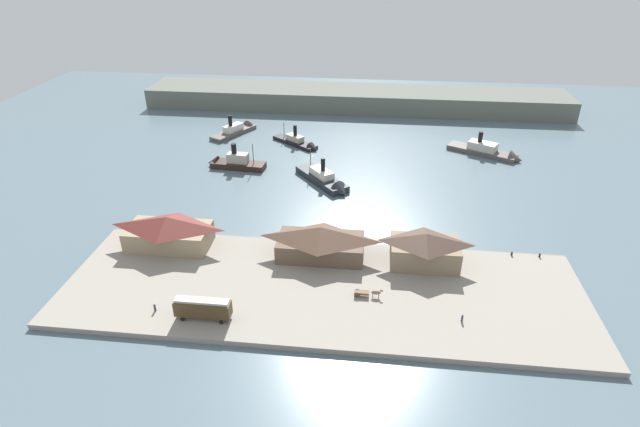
{
  "coord_description": "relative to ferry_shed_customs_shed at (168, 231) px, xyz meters",
  "views": [
    {
      "loc": [
        9.22,
        -107.93,
        66.86
      ],
      "look_at": [
        -3.92,
        8.76,
        2.0
      ],
      "focal_mm": 28.48,
      "sensor_mm": 36.0,
      "label": 1
    }
  ],
  "objects": [
    {
      "name": "horse_cart",
      "position": [
        47.61,
        -14.36,
        -3.02
      ],
      "size": [
        5.9,
        1.36,
        1.87
      ],
      "color": "brown",
      "rests_on": "quay_promenade"
    },
    {
      "name": "seawall_edge",
      "position": [
        38.08,
        5.93,
        -4.65
      ],
      "size": [
        110.0,
        0.8,
        1.0
      ],
      "primitive_type": "cube",
      "color": "slate",
      "rests_on": "ground"
    },
    {
      "name": "mooring_post_east",
      "position": [
        80.65,
        4.73,
        -3.5
      ],
      "size": [
        0.44,
        0.44,
        0.9
      ],
      "primitive_type": "cylinder",
      "color": "black",
      "rests_on": "quay_promenade"
    },
    {
      "name": "quay_promenade",
      "position": [
        38.08,
        -12.47,
        -4.55
      ],
      "size": [
        110.0,
        36.0,
        1.2
      ],
      "primitive_type": "cube",
      "color": "gray",
      "rests_on": "ground"
    },
    {
      "name": "ferry_near_quay",
      "position": [
        -4.58,
        82.54,
        -3.91
      ],
      "size": [
        14.96,
        21.53,
        9.49
      ],
      "color": "#514C47",
      "rests_on": "ground"
    },
    {
      "name": "ferry_shed_east_terminal",
      "position": [
        36.39,
        -0.27,
        -0.1
      ],
      "size": [
        20.15,
        10.48,
        7.56
      ],
      "color": "brown",
      "rests_on": "quay_promenade"
    },
    {
      "name": "ferry_shed_west_terminal",
      "position": [
        59.99,
        -0.88,
        0.0
      ],
      "size": [
        15.49,
        9.75,
        7.79
      ],
      "color": "#847056",
      "rests_on": "quay_promenade"
    },
    {
      "name": "mooring_post_west",
      "position": [
        86.93,
        4.72,
        -3.5
      ],
      "size": [
        0.44,
        0.44,
        0.9
      ],
      "primitive_type": "cylinder",
      "color": "black",
      "rests_on": "quay_promenade"
    },
    {
      "name": "ferry_moored_west",
      "position": [
        20.84,
        71.3,
        -4.05
      ],
      "size": [
        19.07,
        16.05,
        8.61
      ],
      "color": "black",
      "rests_on": "ground"
    },
    {
      "name": "pedestrian_by_tram",
      "position": [
        66.08,
        -20.06,
        -3.19
      ],
      "size": [
        0.41,
        0.41,
        1.66
      ],
      "color": "#33384C",
      "rests_on": "quay_promenade"
    },
    {
      "name": "ferry_mid_harbor",
      "position": [
        1.96,
        49.71,
        -3.51
      ],
      "size": [
        19.44,
        6.84,
        10.16
      ],
      "color": "black",
      "rests_on": "ground"
    },
    {
      "name": "ferry_departing_north",
      "position": [
        33.67,
        39.92,
        -3.75
      ],
      "size": [
        19.12,
        21.72,
        10.52
      ],
      "color": "#23282D",
      "rests_on": "ground"
    },
    {
      "name": "ferry_shed_customs_shed",
      "position": [
        0.0,
        0.0,
        0.0
      ],
      "size": [
        19.7,
        10.45,
        7.77
      ],
      "color": "#998466",
      "rests_on": "quay_promenade"
    },
    {
      "name": "ground_plane",
      "position": [
        38.08,
        9.53,
        -5.15
      ],
      "size": [
        320.0,
        320.0,
        0.0
      ],
      "primitive_type": "plane",
      "color": "slate"
    },
    {
      "name": "pedestrian_at_waters_edge",
      "position": [
        21.46,
        -25.69,
        -3.2
      ],
      "size": [
        0.4,
        0.4,
        1.64
      ],
      "color": "#6B5B4C",
      "rests_on": "quay_promenade"
    },
    {
      "name": "far_headland",
      "position": [
        38.08,
        119.53,
        -1.15
      ],
      "size": [
        180.0,
        24.0,
        8.0
      ],
      "primitive_type": "cube",
      "color": "#60665B",
      "rests_on": "ground"
    },
    {
      "name": "ferry_approaching_west",
      "position": [
        87.25,
        69.21,
        -3.74
      ],
      "size": [
        25.05,
        17.34,
        9.65
      ],
      "color": "#514C47",
      "rests_on": "ground"
    },
    {
      "name": "street_tram",
      "position": [
        16.25,
        -24.71,
        -1.35
      ],
      "size": [
        10.95,
        2.85,
        4.47
      ],
      "color": "#4C381E",
      "rests_on": "quay_promenade"
    },
    {
      "name": "pedestrian_walking_east",
      "position": [
        5.92,
        -23.69,
        -3.16
      ],
      "size": [
        0.43,
        0.43,
        1.73
      ],
      "color": "#33384C",
      "rests_on": "quay_promenade"
    }
  ]
}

